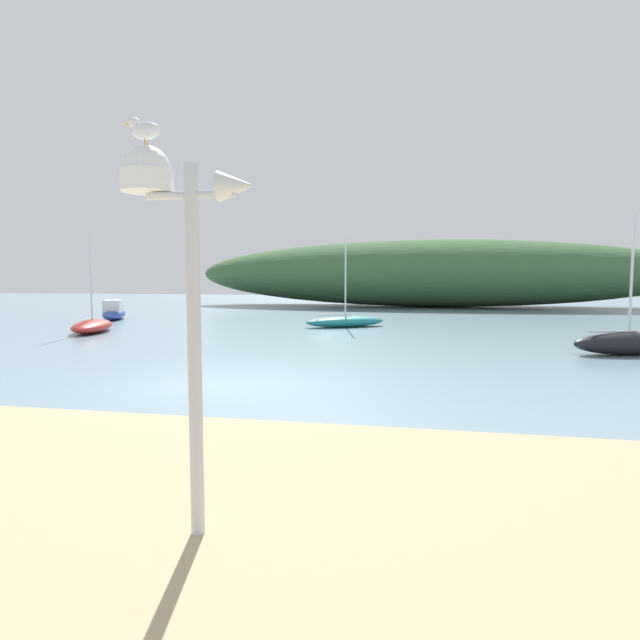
% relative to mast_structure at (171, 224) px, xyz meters
% --- Properties ---
extents(ground_plane, '(120.00, 120.00, 0.00)m').
position_rel_mast_structure_xyz_m(ground_plane, '(-2.46, 7.08, -2.92)').
color(ground_plane, '#7A99A8').
extents(distant_hill, '(41.46, 10.35, 5.69)m').
position_rel_mast_structure_xyz_m(distant_hill, '(3.36, 40.75, -0.07)').
color(distant_hill, '#3D6038').
rests_on(distant_hill, ground).
extents(mast_structure, '(1.18, 0.44, 3.38)m').
position_rel_mast_structure_xyz_m(mast_structure, '(0.00, 0.00, 0.00)').
color(mast_structure, silver).
rests_on(mast_structure, beach_sand).
extents(seagull_on_radar, '(0.35, 0.14, 0.25)m').
position_rel_mast_structure_xyz_m(seagull_on_radar, '(-0.23, 0.00, 0.80)').
color(seagull_on_radar, orange).
rests_on(seagull_on_radar, mast_structure).
extents(sailboat_mid_channel, '(4.18, 3.12, 4.55)m').
position_rel_mast_structure_xyz_m(sailboat_mid_channel, '(-1.50, 21.19, -2.63)').
color(sailboat_mid_channel, teal).
rests_on(sailboat_mid_channel, ground).
extents(sailboat_off_point, '(2.48, 3.97, 4.49)m').
position_rel_mast_structure_xyz_m(sailboat_off_point, '(-12.40, 16.54, -2.62)').
color(sailboat_off_point, '#B72D28').
rests_on(sailboat_off_point, ground).
extents(motorboat_centre_water, '(2.64, 4.00, 1.17)m').
position_rel_mast_structure_xyz_m(motorboat_centre_water, '(-15.62, 23.20, -2.49)').
color(motorboat_centre_water, '#2D4C9E').
rests_on(motorboat_centre_water, ground).
extents(sailboat_far_right, '(3.79, 1.99, 4.49)m').
position_rel_mast_structure_xyz_m(sailboat_far_right, '(8.71, 13.74, -2.53)').
color(sailboat_far_right, black).
rests_on(sailboat_far_right, ground).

